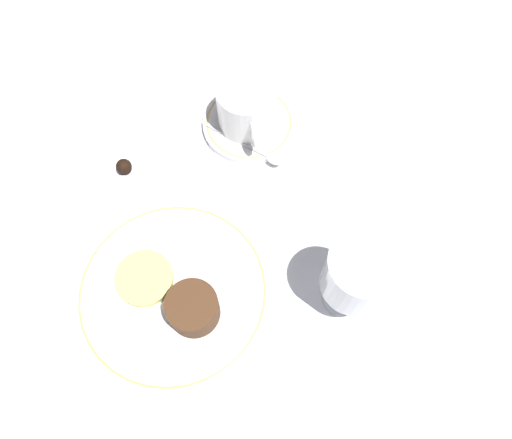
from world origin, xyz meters
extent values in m
plane|color=white|center=(0.00, 0.00, 0.00)|extent=(3.00, 3.00, 0.00)
cylinder|color=white|center=(0.03, -0.05, 0.01)|extent=(0.24, 0.24, 0.01)
torus|color=tan|center=(0.03, -0.05, 0.01)|extent=(0.22, 0.22, 0.00)
cylinder|color=white|center=(-0.19, 0.09, 0.01)|extent=(0.13, 0.13, 0.01)
torus|color=tan|center=(-0.19, 0.09, 0.01)|extent=(0.12, 0.12, 0.00)
cylinder|color=white|center=(-0.20, 0.09, 0.04)|extent=(0.08, 0.08, 0.07)
cylinder|color=#331E0F|center=(-0.20, 0.09, 0.05)|extent=(0.07, 0.07, 0.05)
torus|color=white|center=(-0.15, 0.09, 0.05)|extent=(0.04, 0.01, 0.04)
cube|color=silver|center=(-0.17, 0.07, 0.01)|extent=(0.07, 0.07, 0.00)
ellipsoid|color=silver|center=(-0.13, 0.11, 0.01)|extent=(0.03, 0.03, 0.00)
cylinder|color=silver|center=(0.07, 0.15, 0.00)|extent=(0.06, 0.06, 0.01)
cylinder|color=silver|center=(0.07, 0.15, 0.03)|extent=(0.01, 0.01, 0.04)
cylinder|color=silver|center=(0.07, 0.15, 0.08)|extent=(0.08, 0.08, 0.07)
cylinder|color=maroon|center=(0.07, 0.15, 0.07)|extent=(0.07, 0.07, 0.04)
cube|color=silver|center=(-0.14, -0.09, 0.00)|extent=(0.03, 0.13, 0.01)
cube|color=silver|center=(-0.13, 0.00, 0.00)|extent=(0.03, 0.05, 0.01)
cylinder|color=#4C2D19|center=(0.06, -0.03, 0.03)|extent=(0.06, 0.06, 0.04)
cylinder|color=#EFE075|center=(0.01, -0.08, 0.02)|extent=(0.07, 0.07, 0.01)
sphere|color=black|center=(-0.16, -0.09, 0.01)|extent=(0.02, 0.02, 0.02)
camera|label=1|loc=(0.21, 0.01, 0.59)|focal=35.00mm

